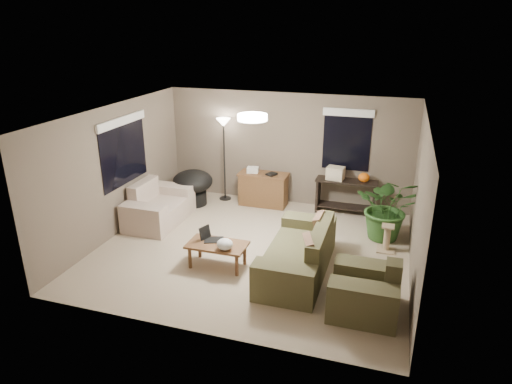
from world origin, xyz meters
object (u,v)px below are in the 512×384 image
(cat_scratching_post, at_px, (387,240))
(houseplant, at_px, (387,214))
(floor_lamp, at_px, (224,132))
(main_sofa, at_px, (300,256))
(desk, at_px, (263,189))
(armchair, at_px, (366,293))
(loveseat, at_px, (158,208))
(papasan_chair, at_px, (193,185))
(coffee_table, at_px, (217,247))
(console_table, at_px, (346,194))

(cat_scratching_post, bearing_deg, houseplant, 94.05)
(floor_lamp, bearing_deg, main_sofa, -48.91)
(desk, height_order, floor_lamp, floor_lamp)
(houseplant, bearing_deg, main_sofa, -127.03)
(desk, bearing_deg, floor_lamp, 174.89)
(floor_lamp, bearing_deg, armchair, -45.07)
(loveseat, height_order, armchair, same)
(papasan_chair, relative_size, floor_lamp, 0.50)
(papasan_chair, distance_m, houseplant, 4.30)
(main_sofa, xyz_separation_m, houseplant, (1.30, 1.73, 0.21))
(coffee_table, bearing_deg, desk, 91.07)
(floor_lamp, bearing_deg, cat_scratching_post, -22.38)
(floor_lamp, bearing_deg, coffee_table, -71.15)
(loveseat, xyz_separation_m, armchair, (4.38, -1.90, 0.00))
(papasan_chair, height_order, cat_scratching_post, papasan_chair)
(armchair, xyz_separation_m, houseplant, (0.18, 2.51, 0.20))
(desk, distance_m, floor_lamp, 1.56)
(houseplant, bearing_deg, papasan_chair, 173.40)
(papasan_chair, bearing_deg, floor_lamp, 42.41)
(main_sofa, bearing_deg, armchair, -34.88)
(coffee_table, distance_m, desk, 2.89)
(papasan_chair, bearing_deg, armchair, -36.32)
(coffee_table, bearing_deg, houseplant, 36.23)
(coffee_table, bearing_deg, papasan_chair, 122.87)
(coffee_table, xyz_separation_m, desk, (-0.05, 2.89, 0.02))
(console_table, bearing_deg, desk, -177.09)
(coffee_table, relative_size, desk, 0.91)
(loveseat, xyz_separation_m, floor_lamp, (0.86, 1.62, 1.30))
(loveseat, height_order, floor_lamp, floor_lamp)
(console_table, distance_m, floor_lamp, 3.02)
(armchair, bearing_deg, cat_scratching_post, 83.90)
(desk, height_order, papasan_chair, papasan_chair)
(floor_lamp, distance_m, cat_scratching_post, 4.27)
(loveseat, bearing_deg, desk, 40.19)
(coffee_table, bearing_deg, console_table, 59.29)
(armchair, xyz_separation_m, desk, (-2.56, 3.44, 0.08))
(console_table, bearing_deg, cat_scratching_post, -58.58)
(main_sofa, distance_m, papasan_chair, 3.71)
(armchair, height_order, cat_scratching_post, armchair)
(armchair, distance_m, cat_scratching_post, 2.01)
(papasan_chair, xyz_separation_m, houseplant, (4.27, -0.49, 0.04))
(coffee_table, height_order, console_table, console_table)
(papasan_chair, distance_m, cat_scratching_post, 4.43)
(cat_scratching_post, bearing_deg, loveseat, -178.90)
(loveseat, bearing_deg, floor_lamp, 62.14)
(console_table, distance_m, papasan_chair, 3.40)
(papasan_chair, height_order, houseplant, houseplant)
(papasan_chair, bearing_deg, console_table, 8.93)
(armchair, xyz_separation_m, cat_scratching_post, (0.21, 1.99, -0.08))
(coffee_table, height_order, cat_scratching_post, cat_scratching_post)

